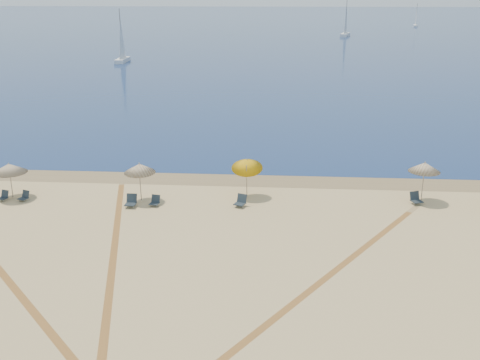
% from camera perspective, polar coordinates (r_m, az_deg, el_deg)
% --- Properties ---
extents(ocean, '(500.00, 500.00, 0.00)m').
position_cam_1_polar(ocean, '(237.69, 3.77, 15.58)').
color(ocean, '#0C2151').
rests_on(ocean, ground).
extents(wet_sand, '(500.00, 500.00, 0.00)m').
position_cam_1_polar(wet_sand, '(38.43, 0.44, 0.06)').
color(wet_sand, olive).
rests_on(wet_sand, ground).
extents(umbrella_1, '(2.12, 2.12, 2.22)m').
position_cam_1_polar(umbrella_1, '(37.29, -22.09, 1.09)').
color(umbrella_1, gray).
rests_on(umbrella_1, ground).
extents(umbrella_2, '(1.87, 1.90, 2.40)m').
position_cam_1_polar(umbrella_2, '(34.49, -10.01, 1.17)').
color(umbrella_2, gray).
rests_on(umbrella_2, ground).
extents(umbrella_3, '(1.91, 1.99, 2.67)m').
position_cam_1_polar(umbrella_3, '(34.61, 0.71, 1.59)').
color(umbrella_3, gray).
rests_on(umbrella_3, ground).
extents(umbrella_4, '(1.89, 1.89, 2.49)m').
position_cam_1_polar(umbrella_4, '(35.60, 17.98, 1.23)').
color(umbrella_4, gray).
rests_on(umbrella_4, ground).
extents(chair_1, '(0.66, 0.72, 0.61)m').
position_cam_1_polar(chair_1, '(37.43, -22.57, -1.50)').
color(chair_1, black).
rests_on(chair_1, ground).
extents(chair_2, '(0.69, 0.74, 0.61)m').
position_cam_1_polar(chair_2, '(36.94, -20.77, -1.54)').
color(chair_2, black).
rests_on(chair_2, ground).
extents(chair_3, '(0.64, 0.74, 0.74)m').
position_cam_1_polar(chair_3, '(34.19, -10.84, -2.10)').
color(chair_3, black).
rests_on(chair_3, ground).
extents(chair_4, '(0.62, 0.69, 0.63)m').
position_cam_1_polar(chair_4, '(34.12, -8.50, -2.11)').
color(chair_4, black).
rests_on(chair_4, ground).
extents(chair_5, '(0.81, 0.86, 0.71)m').
position_cam_1_polar(chair_5, '(33.63, 0.08, -2.14)').
color(chair_5, black).
rests_on(chair_5, ground).
extents(chair_6, '(0.79, 0.85, 0.71)m').
position_cam_1_polar(chair_6, '(35.62, 17.17, -1.79)').
color(chair_6, black).
rests_on(chair_6, ground).
extents(sailboat_0, '(1.81, 6.13, 9.04)m').
position_cam_1_polar(sailboat_0, '(104.26, -11.75, 12.97)').
color(sailboat_0, white).
rests_on(sailboat_0, ocean).
extents(sailboat_1, '(2.17, 5.33, 7.72)m').
position_cam_1_polar(sailboat_1, '(210.68, 17.19, 15.08)').
color(sailboat_1, white).
rests_on(sailboat_1, ocean).
extents(sailboat_2, '(3.38, 7.16, 10.34)m').
position_cam_1_polar(sailboat_2, '(162.97, 10.52, 15.07)').
color(sailboat_2, white).
rests_on(sailboat_2, ocean).
extents(tire_tracks, '(52.51, 42.47, 0.00)m').
position_cam_1_polar(tire_tracks, '(25.35, -11.45, -10.61)').
color(tire_tracks, tan).
rests_on(tire_tracks, ground).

